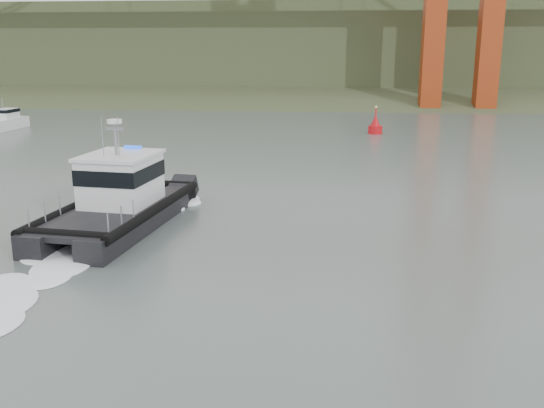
% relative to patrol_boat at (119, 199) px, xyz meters
% --- Properties ---
extents(ground, '(400.00, 400.00, 0.00)m').
position_rel_patrol_boat_xyz_m(ground, '(7.52, -11.37, -1.45)').
color(ground, '#576761').
rests_on(ground, ground).
extents(headlands, '(500.00, 105.36, 27.12)m').
position_rel_patrol_boat_xyz_m(headlands, '(7.52, 114.13, 5.60)').
color(headlands, '#3B4F2D').
rests_on(headlands, ground).
extents(patrol_boat, '(5.69, 12.33, 5.78)m').
position_rel_patrol_boat_xyz_m(patrol_boat, '(0.00, 0.00, 0.00)').
color(patrol_boat, black).
rests_on(patrol_boat, ground).
extents(motorboat, '(2.74, 6.82, 3.66)m').
position_rel_patrol_boat_xyz_m(motorboat, '(-26.40, 36.60, -0.53)').
color(motorboat, silver).
rests_on(motorboat, ground).
extents(nav_buoy, '(1.54, 1.54, 3.21)m').
position_rel_patrol_boat_xyz_m(nav_buoy, '(15.79, 37.08, -0.61)').
color(nav_buoy, red).
rests_on(nav_buoy, ground).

